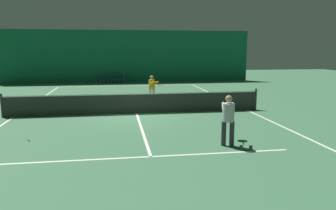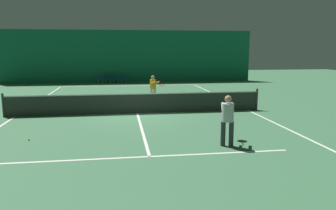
% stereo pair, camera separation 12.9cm
% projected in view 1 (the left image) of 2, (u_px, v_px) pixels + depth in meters
% --- Properties ---
extents(ground_plane, '(60.00, 60.00, 0.00)m').
position_uv_depth(ground_plane, '(137.00, 113.00, 15.50)').
color(ground_plane, '#3D704C').
extents(backdrop_curtain, '(23.00, 0.12, 4.68)m').
position_uv_depth(backdrop_curtain, '(126.00, 56.00, 29.58)').
color(backdrop_curtain, '#146042').
rests_on(backdrop_curtain, ground).
extents(court_line_baseline_far, '(11.00, 0.10, 0.00)m').
position_uv_depth(court_line_baseline_far, '(127.00, 86.00, 27.08)').
color(court_line_baseline_far, white).
rests_on(court_line_baseline_far, ground).
extents(court_line_service_far, '(8.25, 0.10, 0.00)m').
position_uv_depth(court_line_service_far, '(130.00, 95.00, 21.73)').
color(court_line_service_far, white).
rests_on(court_line_service_far, ground).
extents(court_line_service_near, '(8.25, 0.10, 0.00)m').
position_uv_depth(court_line_service_near, '(151.00, 157.00, 9.27)').
color(court_line_service_near, white).
rests_on(court_line_service_near, ground).
extents(court_line_sideline_left, '(0.10, 23.80, 0.00)m').
position_uv_depth(court_line_sideline_left, '(14.00, 117.00, 14.64)').
color(court_line_sideline_left, white).
rests_on(court_line_sideline_left, ground).
extents(court_line_sideline_right, '(0.10, 23.80, 0.00)m').
position_uv_depth(court_line_sideline_right, '(247.00, 110.00, 16.35)').
color(court_line_sideline_right, white).
rests_on(court_line_sideline_right, ground).
extents(court_line_centre, '(0.10, 12.80, 0.00)m').
position_uv_depth(court_line_centre, '(137.00, 113.00, 15.50)').
color(court_line_centre, white).
rests_on(court_line_centre, ground).
extents(tennis_net, '(12.00, 0.10, 1.07)m').
position_uv_depth(tennis_net, '(136.00, 103.00, 15.41)').
color(tennis_net, '#2D332D').
rests_on(tennis_net, ground).
extents(player_near, '(0.70, 1.37, 1.61)m').
position_uv_depth(player_near, '(228.00, 116.00, 10.20)').
color(player_near, '#2D2D38').
rests_on(player_near, ground).
extents(player_far, '(0.86, 1.30, 1.52)m').
position_uv_depth(player_far, '(152.00, 87.00, 18.68)').
color(player_far, beige).
rests_on(player_far, ground).
extents(courtside_chair_0, '(0.44, 0.44, 0.84)m').
position_uv_depth(courtside_chair_0, '(99.00, 78.00, 28.99)').
color(courtside_chair_0, '#99999E').
rests_on(courtside_chair_0, ground).
extents(courtside_chair_1, '(0.44, 0.44, 0.84)m').
position_uv_depth(courtside_chair_1, '(107.00, 78.00, 29.10)').
color(courtside_chair_1, '#99999E').
rests_on(courtside_chair_1, ground).
extents(courtside_chair_2, '(0.44, 0.44, 0.84)m').
position_uv_depth(courtside_chair_2, '(115.00, 78.00, 29.20)').
color(courtside_chair_2, '#99999E').
rests_on(courtside_chair_2, ground).
extents(courtside_chair_3, '(0.44, 0.44, 0.84)m').
position_uv_depth(courtside_chair_3, '(122.00, 77.00, 29.31)').
color(courtside_chair_3, '#99999E').
rests_on(courtside_chair_3, ground).
extents(tennis_ball, '(0.07, 0.07, 0.07)m').
position_uv_depth(tennis_ball, '(29.00, 140.00, 10.85)').
color(tennis_ball, '#D1DB33').
rests_on(tennis_ball, ground).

